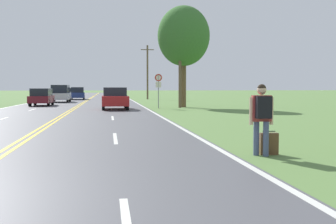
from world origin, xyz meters
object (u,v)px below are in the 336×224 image
(car_red_sedan_approaching, at_px, (115,98))
(car_champagne_hatchback_distant, at_px, (116,92))
(suitcase, at_px, (269,144))
(car_dark_grey_hatchback_horizon, at_px, (75,92))
(car_dark_blue_sedan_receding, at_px, (78,93))
(traffic_sign, at_px, (158,82))
(car_silver_suv_mid_far, at_px, (61,93))
(tree_behind_sign, at_px, (184,36))
(hitchhiker_person, at_px, (262,112))
(car_maroon_hatchback_mid_near, at_px, (42,97))

(car_red_sedan_approaching, relative_size, car_champagne_hatchback_distant, 1.17)
(suitcase, height_order, car_champagne_hatchback_distant, car_champagne_hatchback_distant)
(car_champagne_hatchback_distant, distance_m, car_dark_grey_hatchback_horizon, 9.83)
(car_dark_blue_sedan_receding, bearing_deg, car_red_sedan_approaching, -172.43)
(suitcase, relative_size, car_champagne_hatchback_distant, 0.16)
(suitcase, relative_size, traffic_sign, 0.22)
(car_dark_grey_hatchback_horizon, bearing_deg, car_champagne_hatchback_distant, -133.29)
(car_silver_suv_mid_far, bearing_deg, car_dark_blue_sedan_receding, -6.77)
(traffic_sign, distance_m, car_champagne_hatchback_distant, 32.64)
(traffic_sign, bearing_deg, suitcase, -89.90)
(tree_behind_sign, xyz_separation_m, car_champagne_hatchback_distant, (-5.00, 30.71, -5.02))
(car_champagne_hatchback_distant, bearing_deg, car_silver_suv_mid_far, -21.55)
(hitchhiker_person, distance_m, traffic_sign, 23.12)
(suitcase, distance_m, car_dark_grey_hatchback_horizon, 63.20)
(car_silver_suv_mid_far, height_order, car_dark_grey_hatchback_horizon, car_silver_suv_mid_far)
(traffic_sign, bearing_deg, car_dark_blue_sedan_receding, 108.04)
(suitcase, bearing_deg, car_red_sedan_approaching, 12.20)
(suitcase, height_order, tree_behind_sign, tree_behind_sign)
(car_silver_suv_mid_far, xyz_separation_m, car_champagne_hatchback_distant, (6.44, 17.65, -0.12))
(tree_behind_sign, bearing_deg, car_dark_blue_sedan_receding, 114.41)
(car_dark_blue_sedan_receding, bearing_deg, traffic_sign, -164.48)
(car_maroon_hatchback_mid_near, bearing_deg, car_champagne_hatchback_distant, -14.84)
(traffic_sign, relative_size, tree_behind_sign, 0.32)
(suitcase, xyz_separation_m, car_champagne_hatchback_distant, (-2.72, 55.42, 0.59))
(tree_behind_sign, height_order, car_dark_grey_hatchback_horizon, tree_behind_sign)
(car_dark_grey_hatchback_horizon, bearing_deg, car_silver_suv_mid_far, -176.57)
(car_maroon_hatchback_mid_near, distance_m, car_champagne_hatchback_distant, 27.49)
(car_champagne_hatchback_distant, bearing_deg, tree_behind_sign, 7.76)
(traffic_sign, height_order, car_red_sedan_approaching, traffic_sign)
(car_red_sedan_approaching, relative_size, car_silver_suv_mid_far, 0.97)
(car_maroon_hatchback_mid_near, bearing_deg, car_red_sedan_approaching, -137.63)
(car_maroon_hatchback_mid_near, xyz_separation_m, car_dark_blue_sedan_receding, (1.85, 18.51, 0.01))
(hitchhiker_person, xyz_separation_m, car_silver_suv_mid_far, (-8.91, 37.95, -0.09))
(car_champagne_hatchback_distant, height_order, car_dark_grey_hatchback_horizon, car_champagne_hatchback_distant)
(hitchhiker_person, bearing_deg, car_maroon_hatchback_mid_near, 21.49)
(suitcase, xyz_separation_m, car_silver_suv_mid_far, (-9.17, 37.78, 0.71))
(car_red_sedan_approaching, bearing_deg, hitchhiker_person, 7.88)
(car_maroon_hatchback_mid_near, distance_m, car_dark_grey_hatchback_horizon, 33.59)
(hitchhiker_person, xyz_separation_m, tree_behind_sign, (2.54, 24.88, 4.80))
(suitcase, height_order, car_maroon_hatchback_mid_near, car_maroon_hatchback_mid_near)
(traffic_sign, relative_size, car_champagne_hatchback_distant, 0.72)
(hitchhiker_person, bearing_deg, car_dark_grey_hatchback_horizon, 11.66)
(traffic_sign, xyz_separation_m, car_champagne_hatchback_distant, (-2.68, 32.50, -1.19))
(tree_behind_sign, relative_size, car_champagne_hatchback_distant, 2.24)
(suitcase, relative_size, car_dark_grey_hatchback_horizon, 0.15)
(car_maroon_hatchback_mid_near, bearing_deg, traffic_sign, -121.03)
(traffic_sign, xyz_separation_m, car_dark_blue_sedan_receding, (-7.97, 24.46, -1.22))
(suitcase, bearing_deg, car_dark_blue_sedan_receding, 12.79)
(suitcase, relative_size, car_red_sedan_approaching, 0.14)
(suitcase, distance_m, tree_behind_sign, 25.44)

